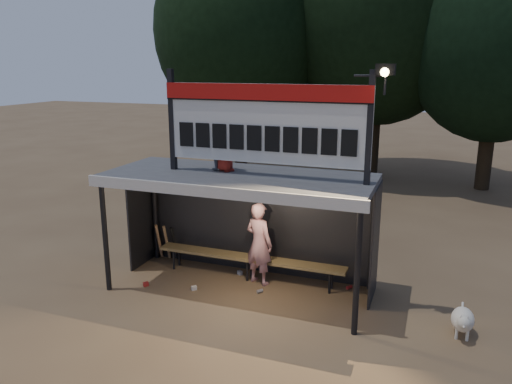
{
  "coord_description": "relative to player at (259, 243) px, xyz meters",
  "views": [
    {
      "loc": [
        3.43,
        -8.36,
        4.31
      ],
      "look_at": [
        0.2,
        0.4,
        1.9
      ],
      "focal_mm": 35.0,
      "sensor_mm": 36.0,
      "label": 1
    }
  ],
  "objects": [
    {
      "name": "ground",
      "position": [
        -0.26,
        -0.42,
        -0.84
      ],
      "size": [
        80.0,
        80.0,
        0.0
      ],
      "primitive_type": "plane",
      "color": "brown",
      "rests_on": "ground"
    },
    {
      "name": "bench",
      "position": [
        -0.26,
        0.13,
        -0.41
      ],
      "size": [
        4.0,
        0.35,
        0.48
      ],
      "color": "olive",
      "rests_on": "ground"
    },
    {
      "name": "player",
      "position": [
        0.0,
        0.0,
        0.0
      ],
      "size": [
        0.71,
        0.59,
        1.68
      ],
      "primitive_type": "imported",
      "rotation": [
        0.0,
        0.0,
        2.8
      ],
      "color": "silver",
      "rests_on": "ground"
    },
    {
      "name": "scoreboard_assembly",
      "position": [
        0.3,
        -0.43,
        2.48
      ],
      "size": [
        4.1,
        0.27,
        1.99
      ],
      "color": "black",
      "rests_on": "dugout_shelter"
    },
    {
      "name": "bats",
      "position": [
        -2.34,
        0.4,
        -0.41
      ],
      "size": [
        0.47,
        0.32,
        0.84
      ],
      "color": "#A1724B",
      "rests_on": "ground"
    },
    {
      "name": "child_a",
      "position": [
        -0.75,
        -0.18,
        2.02
      ],
      "size": [
        0.6,
        0.51,
        1.09
      ],
      "primitive_type": "imported",
      "rotation": [
        0.0,
        0.0,
        3.34
      ],
      "color": "slate",
      "rests_on": "dugout_shelter"
    },
    {
      "name": "tree_mid",
      "position": [
        0.74,
        11.08,
        5.32
      ],
      "size": [
        7.22,
        7.22,
        10.36
      ],
      "color": "black",
      "rests_on": "ground"
    },
    {
      "name": "dog",
      "position": [
        3.8,
        -0.76,
        -0.56
      ],
      "size": [
        0.36,
        0.81,
        0.49
      ],
      "color": "#EFE5CF",
      "rests_on": "ground"
    },
    {
      "name": "dugout_shelter",
      "position": [
        -0.26,
        -0.18,
        1.0
      ],
      "size": [
        5.1,
        2.08,
        2.32
      ],
      "color": "#424245",
      "rests_on": "ground"
    },
    {
      "name": "tree_left",
      "position": [
        -4.26,
        9.58,
        4.67
      ],
      "size": [
        6.46,
        6.46,
        9.27
      ],
      "color": "black",
      "rests_on": "ground"
    },
    {
      "name": "litter",
      "position": [
        -0.38,
        -0.32,
        -0.8
      ],
      "size": [
        3.95,
        1.4,
        0.08
      ],
      "color": "#A1201B",
      "rests_on": "ground"
    },
    {
      "name": "tree_right",
      "position": [
        4.74,
        10.08,
        4.35
      ],
      "size": [
        6.08,
        6.08,
        8.72
      ],
      "color": "#2F2214",
      "rests_on": "ground"
    },
    {
      "name": "child_b",
      "position": [
        -0.6,
        -0.23,
        1.97
      ],
      "size": [
        0.58,
        0.54,
        0.99
      ],
      "primitive_type": "imported",
      "rotation": [
        0.0,
        0.0,
        2.52
      ],
      "color": "maroon",
      "rests_on": "dugout_shelter"
    }
  ]
}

